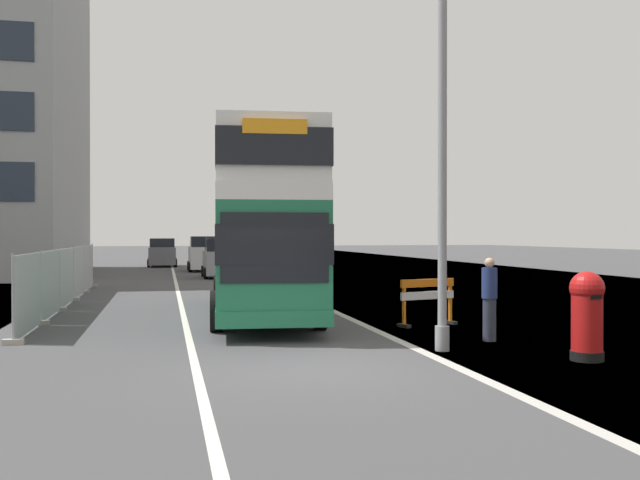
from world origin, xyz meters
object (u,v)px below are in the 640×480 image
object	(u,v)px
red_pillar_postbox	(587,312)
car_receding_mid	(203,255)
lamppost_foreground	(442,164)
car_receding_far	(162,253)
double_decker_bus	(261,224)
roadworks_barrier	(428,296)
car_oncoming_near	(221,259)
pedestrian_at_kerb	(489,299)

from	to	relation	value
red_pillar_postbox	car_receding_mid	distance (m)	35.12
lamppost_foreground	car_receding_far	size ratio (longest dim) A/B	1.81
double_decker_bus	roadworks_barrier	size ratio (longest dim) A/B	7.05
roadworks_barrier	red_pillar_postbox	bearing A→B (deg)	-79.05
red_pillar_postbox	car_oncoming_near	distance (m)	27.91
car_oncoming_near	pedestrian_at_kerb	size ratio (longest dim) A/B	2.21
car_receding_far	car_receding_mid	bearing A→B (deg)	-70.55
car_oncoming_near	pedestrian_at_kerb	distance (m)	25.19
lamppost_foreground	car_oncoming_near	xyz separation A→B (m)	(-2.47, 25.89, -2.74)
double_decker_bus	pedestrian_at_kerb	size ratio (longest dim) A/B	6.42
roadworks_barrier	car_oncoming_near	size ratio (longest dim) A/B	0.41
roadworks_barrier	car_receding_mid	bearing A→B (deg)	98.13
roadworks_barrier	car_receding_far	size ratio (longest dim) A/B	0.38
car_oncoming_near	car_receding_far	bearing A→B (deg)	102.24
double_decker_bus	car_receding_far	bearing A→B (deg)	95.03
roadworks_barrier	car_receding_mid	world-z (taller)	car_receding_mid
car_receding_far	double_decker_bus	bearing A→B (deg)	-84.97
double_decker_bus	car_oncoming_near	size ratio (longest dim) A/B	2.90
lamppost_foreground	red_pillar_postbox	world-z (taller)	lamppost_foreground
roadworks_barrier	car_receding_mid	xyz separation A→B (m)	(-4.18, 29.25, 0.29)
double_decker_bus	lamppost_foreground	distance (m)	7.83
red_pillar_postbox	car_oncoming_near	bearing A→B (deg)	99.64
car_oncoming_near	lamppost_foreground	bearing A→B (deg)	-84.55
lamppost_foreground	car_receding_mid	world-z (taller)	lamppost_foreground
car_receding_mid	car_receding_far	xyz separation A→B (m)	(-2.60, 7.35, -0.07)
lamppost_foreground	red_pillar_postbox	distance (m)	3.95
roadworks_barrier	car_receding_mid	distance (m)	29.55
double_decker_bus	car_receding_mid	size ratio (longest dim) A/B	2.89
double_decker_bus	lamppost_foreground	bearing A→B (deg)	-69.55
car_oncoming_near	car_receding_mid	size ratio (longest dim) A/B	1.00
lamppost_foreground	car_receding_far	xyz separation A→B (m)	(-5.63, 40.45, -2.77)
car_oncoming_near	pedestrian_at_kerb	bearing A→B (deg)	-80.90
double_decker_bus	red_pillar_postbox	bearing A→B (deg)	-61.07
car_oncoming_near	red_pillar_postbox	bearing A→B (deg)	-80.36
double_decker_bus	car_oncoming_near	bearing A→B (deg)	89.27
car_receding_far	pedestrian_at_kerb	size ratio (longest dim) A/B	2.41
car_receding_far	red_pillar_postbox	bearing A→B (deg)	-79.46
red_pillar_postbox	car_oncoming_near	world-z (taller)	car_oncoming_near
double_decker_bus	red_pillar_postbox	xyz separation A→B (m)	(4.91, -8.88, -1.74)
double_decker_bus	car_oncoming_near	world-z (taller)	double_decker_bus
double_decker_bus	lamppost_foreground	xyz separation A→B (m)	(2.71, -7.26, 1.11)
red_pillar_postbox	car_oncoming_near	size ratio (longest dim) A/B	0.41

